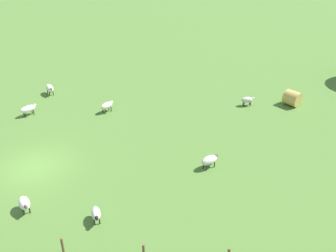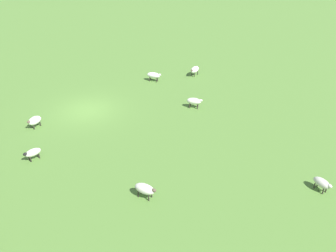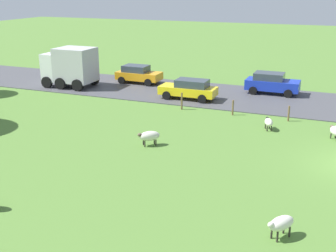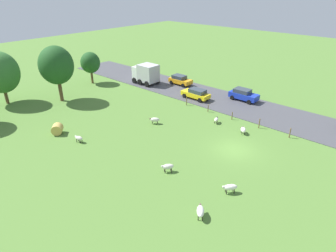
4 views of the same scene
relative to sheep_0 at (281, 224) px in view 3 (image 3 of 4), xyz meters
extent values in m
ellipsoid|color=silver|center=(0.01, -0.01, 0.01)|extent=(1.16, 1.02, 0.49)
ellipsoid|color=silver|center=(-0.40, 0.29, 0.12)|extent=(0.32, 0.30, 0.20)
cylinder|color=#2D2823|center=(-0.30, 0.05, -0.37)|extent=(0.07, 0.07, 0.38)
cylinder|color=#2D2823|center=(-0.15, 0.27, -0.37)|extent=(0.07, 0.07, 0.38)
cylinder|color=#2D2823|center=(0.18, -0.29, -0.37)|extent=(0.07, 0.07, 0.38)
cylinder|color=#2D2823|center=(0.33, -0.07, -0.37)|extent=(0.07, 0.07, 0.38)
ellipsoid|color=silver|center=(6.52, 7.88, -0.01)|extent=(1.14, 1.21, 0.53)
ellipsoid|color=brown|center=(6.17, 8.29, 0.11)|extent=(0.31, 0.31, 0.20)
cylinder|color=#2D2823|center=(6.21, 8.02, -0.38)|extent=(0.07, 0.07, 0.35)
cylinder|color=#2D2823|center=(6.43, 8.21, -0.38)|extent=(0.07, 0.07, 0.35)
cylinder|color=#2D2823|center=(6.62, 7.55, -0.38)|extent=(0.07, 0.07, 0.35)
cylinder|color=#2D2823|center=(6.84, 7.74, -0.38)|extent=(0.07, 0.07, 0.35)
ellipsoid|color=silver|center=(11.62, 2.34, -0.07)|extent=(1.04, 0.76, 0.45)
ellipsoid|color=black|center=(12.04, 2.50, 0.03)|extent=(0.31, 0.26, 0.20)
cylinder|color=#2D2823|center=(11.82, 2.55, -0.40)|extent=(0.07, 0.07, 0.32)
cylinder|color=#2D2823|center=(11.91, 2.32, -0.40)|extent=(0.07, 0.07, 0.32)
cylinder|color=#2D2823|center=(11.34, 2.36, -0.40)|extent=(0.07, 0.07, 0.32)
cylinder|color=#2D2823|center=(11.43, 2.13, -0.40)|extent=(0.07, 0.07, 0.32)
ellipsoid|color=brown|center=(11.67, -1.21, 0.08)|extent=(0.32, 0.30, 0.20)
cylinder|color=#2D2823|center=(11.42, -1.21, -0.40)|extent=(0.07, 0.07, 0.30)
cylinder|color=#2D2823|center=(11.60, -1.45, -0.40)|extent=(0.07, 0.07, 0.30)
cylinder|color=brown|center=(13.87, 1.46, -0.05)|extent=(0.12, 0.12, 1.01)
cylinder|color=brown|center=(13.87, 5.09, -0.04)|extent=(0.12, 0.12, 1.03)
cylinder|color=brown|center=(13.87, 8.73, 0.05)|extent=(0.12, 0.12, 1.20)
cube|color=white|center=(16.95, 21.48, 1.13)|extent=(2.53, 1.20, 2.30)
cube|color=#B2B2B7|center=(16.95, 19.37, 1.39)|extent=(2.53, 3.01, 2.81)
cylinder|color=black|center=(15.69, 21.48, -0.02)|extent=(0.30, 0.96, 0.96)
cylinder|color=black|center=(18.22, 21.48, -0.02)|extent=(0.30, 0.96, 0.96)
cylinder|color=black|center=(15.69, 20.13, -0.02)|extent=(0.30, 0.96, 0.96)
cylinder|color=black|center=(18.22, 20.13, -0.02)|extent=(0.30, 0.96, 0.96)
cylinder|color=black|center=(15.69, 18.47, -0.02)|extent=(0.30, 0.96, 0.96)
cylinder|color=black|center=(18.22, 18.47, -0.02)|extent=(0.30, 0.96, 0.96)
cube|color=yellow|center=(16.68, 9.27, 0.13)|extent=(1.70, 4.32, 0.62)
cube|color=#333D47|center=(16.68, 8.95, 0.73)|extent=(1.50, 2.38, 0.56)
cylinder|color=black|center=(15.83, 10.67, -0.18)|extent=(0.22, 0.64, 0.64)
cylinder|color=black|center=(17.54, 10.67, -0.18)|extent=(0.22, 0.64, 0.64)
cylinder|color=black|center=(15.83, 7.87, -0.18)|extent=(0.22, 0.64, 0.64)
cylinder|color=black|center=(17.54, 7.87, -0.18)|extent=(0.22, 0.64, 0.64)
cube|color=orange|center=(20.33, 15.13, 0.16)|extent=(1.77, 3.92, 0.66)
cube|color=#333D47|center=(20.33, 15.42, 0.77)|extent=(1.56, 2.15, 0.56)
cylinder|color=black|center=(21.21, 13.86, -0.18)|extent=(0.22, 0.64, 0.64)
cylinder|color=black|center=(19.44, 13.86, -0.18)|extent=(0.22, 0.64, 0.64)
cylinder|color=black|center=(21.21, 16.40, -0.18)|extent=(0.22, 0.64, 0.64)
cylinder|color=black|center=(19.44, 16.40, -0.18)|extent=(0.22, 0.64, 0.64)
cube|color=#1933B2|center=(20.76, 3.58, 0.21)|extent=(1.82, 4.15, 0.78)
cube|color=#333D47|center=(20.76, 3.89, 0.88)|extent=(1.61, 2.28, 0.56)
cylinder|color=black|center=(21.68, 2.23, -0.18)|extent=(0.22, 0.64, 0.64)
cylinder|color=black|center=(19.85, 2.23, -0.18)|extent=(0.22, 0.64, 0.64)
cylinder|color=black|center=(21.68, 4.93, -0.18)|extent=(0.22, 0.64, 0.64)
cylinder|color=black|center=(19.85, 4.93, -0.18)|extent=(0.22, 0.64, 0.64)
camera|label=1|loc=(25.17, 7.33, 12.82)|focal=40.15mm
camera|label=2|loc=(10.37, 20.75, 11.86)|focal=37.04mm
camera|label=3|loc=(-13.44, -1.25, 7.74)|focal=46.06mm
camera|label=4|loc=(-16.51, -14.63, 15.00)|focal=31.18mm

